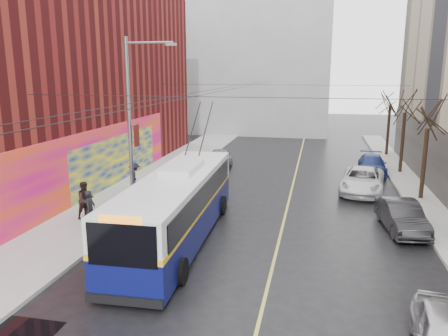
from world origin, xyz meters
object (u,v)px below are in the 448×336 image
(parked_car_c, at_px, (362,180))
(pedestrian_b, at_px, (85,200))
(following_car, at_px, (219,159))
(streetlight_pole, at_px, (132,123))
(tree_mid, at_px, (406,102))
(pedestrian_a, at_px, (90,209))
(parked_car_b, at_px, (402,216))
(parked_car_d, at_px, (372,164))
(trolleybus, at_px, (177,206))
(tree_far, at_px, (391,98))
(tree_near, at_px, (429,115))
(pedestrian_c, at_px, (135,178))

(parked_car_c, bearing_deg, pedestrian_b, -140.63)
(parked_car_c, height_order, following_car, following_car)
(streetlight_pole, bearing_deg, following_car, 81.18)
(streetlight_pole, distance_m, parked_car_c, 14.48)
(following_car, bearing_deg, tree_mid, 0.79)
(streetlight_pole, distance_m, pedestrian_a, 4.72)
(parked_car_b, height_order, following_car, following_car)
(parked_car_d, distance_m, following_car, 11.36)
(tree_mid, bearing_deg, parked_car_c, -118.49)
(tree_mid, height_order, parked_car_c, tree_mid)
(parked_car_c, distance_m, parked_car_d, 5.64)
(following_car, bearing_deg, parked_car_d, -0.03)
(parked_car_b, distance_m, pedestrian_a, 14.63)
(pedestrian_a, bearing_deg, trolleybus, -102.67)
(tree_far, xyz_separation_m, following_car, (-13.34, -8.42, -4.38))
(tree_mid, height_order, parked_car_d, tree_mid)
(pedestrian_b, bearing_deg, parked_car_d, -22.61)
(parked_car_b, relative_size, pedestrian_b, 2.30)
(streetlight_pole, bearing_deg, pedestrian_a, -114.99)
(tree_far, xyz_separation_m, parked_car_d, (-2.02, -7.38, -4.47))
(tree_far, bearing_deg, pedestrian_b, -128.82)
(tree_near, distance_m, parked_car_d, 8.15)
(tree_far, xyz_separation_m, pedestrian_a, (-16.32, -22.54, -4.10))
(following_car, relative_size, pedestrian_a, 2.52)
(tree_mid, bearing_deg, pedestrian_c, -150.41)
(streetlight_pole, xyz_separation_m, pedestrian_b, (-2.08, -1.40, -3.76))
(streetlight_pole, distance_m, trolleybus, 5.44)
(pedestrian_b, bearing_deg, pedestrian_a, -117.13)
(tree_near, height_order, parked_car_d, tree_near)
(tree_mid, relative_size, parked_car_d, 1.44)
(parked_car_c, bearing_deg, trolleybus, -122.83)
(trolleybus, xyz_separation_m, pedestrian_c, (-4.82, 6.43, -0.51))
(parked_car_b, bearing_deg, tree_near, 63.19)
(trolleybus, distance_m, parked_car_c, 13.31)
(pedestrian_c, bearing_deg, tree_mid, -83.77)
(tree_far, bearing_deg, pedestrian_a, -125.91)
(parked_car_c, height_order, parked_car_d, parked_car_c)
(tree_far, distance_m, parked_car_c, 13.99)
(parked_car_d, height_order, pedestrian_c, pedestrian_c)
(pedestrian_a, bearing_deg, pedestrian_c, -3.78)
(tree_mid, relative_size, pedestrian_b, 3.56)
(tree_mid, xyz_separation_m, pedestrian_b, (-17.22, -14.40, -4.17))
(tree_near, bearing_deg, tree_mid, 90.00)
(parked_car_c, relative_size, pedestrian_a, 3.02)
(tree_near, height_order, parked_car_c, tree_near)
(pedestrian_b, bearing_deg, streetlight_pole, -31.32)
(tree_near, xyz_separation_m, trolleybus, (-11.91, -8.93, -3.38))
(following_car, height_order, pedestrian_c, pedestrian_c)
(tree_near, xyz_separation_m, parked_car_b, (-2.00, -5.55, -4.27))
(pedestrian_c, bearing_deg, parked_car_b, -125.09)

